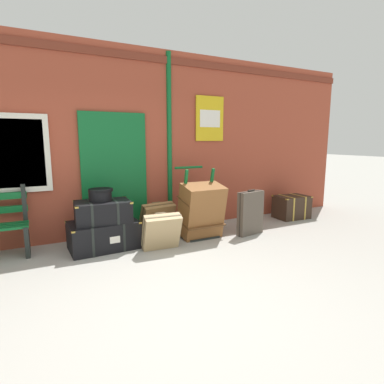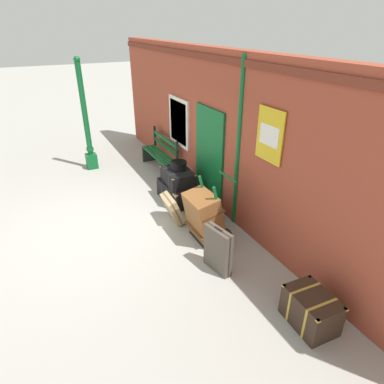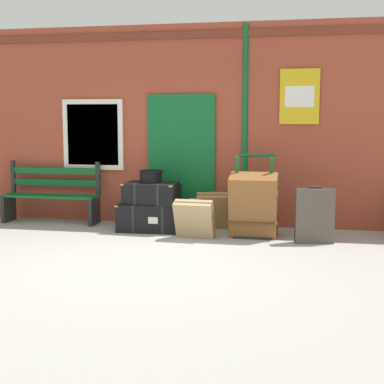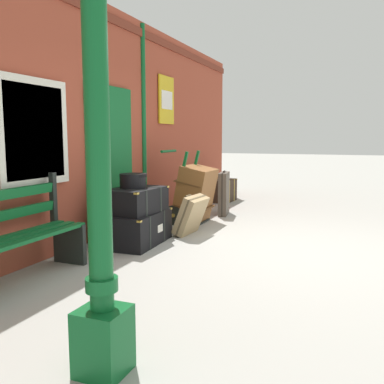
{
  "view_description": "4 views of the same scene",
  "coord_description": "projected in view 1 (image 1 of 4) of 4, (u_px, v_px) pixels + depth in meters",
  "views": [
    {
      "loc": [
        -1.21,
        -2.8,
        1.64
      ],
      "look_at": [
        1.19,
        1.89,
        0.75
      ],
      "focal_mm": 28.82,
      "sensor_mm": 36.0,
      "label": 1
    },
    {
      "loc": [
        5.73,
        -0.89,
        3.6
      ],
      "look_at": [
        0.42,
        1.8,
        0.56
      ],
      "focal_mm": 31.1,
      "sensor_mm": 36.0,
      "label": 2
    },
    {
      "loc": [
        1.92,
        -6.38,
        1.73
      ],
      "look_at": [
        0.29,
        1.8,
        0.62
      ],
      "focal_mm": 52.31,
      "sensor_mm": 36.0,
      "label": 3
    },
    {
      "loc": [
        -5.14,
        -0.86,
        1.4
      ],
      "look_at": [
        1.2,
        1.67,
        0.51
      ],
      "focal_mm": 39.62,
      "sensor_mm": 36.0,
      "label": 4
    }
  ],
  "objects": [
    {
      "name": "suitcase_slate",
      "position": [
        250.0,
        213.0,
        5.4
      ],
      "size": [
        0.55,
        0.24,
        0.8
      ],
      "color": "#51473D",
      "rests_on": "ground"
    },
    {
      "name": "porters_trolley",
      "position": [
        196.0,
        220.0,
        5.38
      ],
      "size": [
        0.71,
        0.65,
        1.19
      ],
      "color": "black",
      "rests_on": "ground"
    },
    {
      "name": "corner_trunk",
      "position": [
        292.0,
        207.0,
        6.56
      ],
      "size": [
        0.72,
        0.53,
        0.49
      ],
      "color": "#332319",
      "rests_on": "ground"
    },
    {
      "name": "steamer_trunk_middle",
      "position": [
        103.0,
        212.0,
        4.64
      ],
      "size": [
        0.84,
        0.6,
        0.33
      ],
      "color": "black",
      "rests_on": "steamer_trunk_base"
    },
    {
      "name": "large_brown_trunk",
      "position": [
        201.0,
        210.0,
        5.19
      ],
      "size": [
        0.7,
        0.6,
        0.95
      ],
      "color": "brown",
      "rests_on": "ground"
    },
    {
      "name": "round_hatbox",
      "position": [
        100.0,
        194.0,
        4.61
      ],
      "size": [
        0.36,
        0.35,
        0.19
      ],
      "color": "black",
      "rests_on": "steamer_trunk_middle"
    },
    {
      "name": "suitcase_brown",
      "position": [
        157.0,
        219.0,
        5.34
      ],
      "size": [
        0.64,
        0.44,
        0.59
      ],
      "color": "olive",
      "rests_on": "ground"
    },
    {
      "name": "brick_facade",
      "position": [
        111.0,
        143.0,
        5.29
      ],
      "size": [
        10.4,
        0.35,
        3.2
      ],
      "color": "#9E422D",
      "rests_on": "ground"
    },
    {
      "name": "suitcase_oxblood",
      "position": [
        162.0,
        232.0,
        4.62
      ],
      "size": [
        0.58,
        0.4,
        0.57
      ],
      "color": "tan",
      "rests_on": "ground"
    },
    {
      "name": "steamer_trunk_base",
      "position": [
        104.0,
        235.0,
        4.72
      ],
      "size": [
        1.04,
        0.7,
        0.43
      ],
      "color": "black",
      "rests_on": "ground"
    },
    {
      "name": "ground_plane",
      "position": [
        173.0,
        296.0,
        3.28
      ],
      "size": [
        60.0,
        60.0,
        0.0
      ],
      "primitive_type": "plane",
      "color": "#A3A099"
    }
  ]
}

